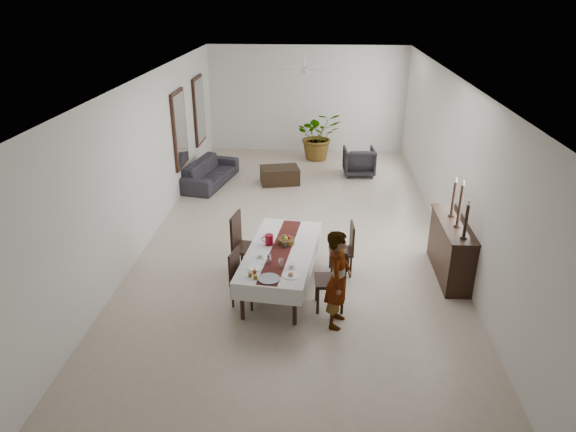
{
  "coord_description": "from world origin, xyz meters",
  "views": [
    {
      "loc": [
        0.42,
        -9.74,
        4.73
      ],
      "look_at": [
        -0.11,
        -1.51,
        1.05
      ],
      "focal_mm": 32.0,
      "sensor_mm": 36.0,
      "label": 1
    }
  ],
  "objects_px": {
    "red_pitcher": "(269,240)",
    "woman": "(338,279)",
    "sofa": "(210,172)",
    "sideboard_body": "(451,250)",
    "dining_table_top": "(281,251)"
  },
  "relations": [
    {
      "from": "red_pitcher",
      "to": "dining_table_top",
      "type": "bearing_deg",
      "value": -37.4
    },
    {
      "from": "red_pitcher",
      "to": "sofa",
      "type": "xyz_separation_m",
      "value": [
        -2.03,
        4.79,
        -0.49
      ]
    },
    {
      "from": "red_pitcher",
      "to": "woman",
      "type": "height_order",
      "value": "woman"
    },
    {
      "from": "sideboard_body",
      "to": "dining_table_top",
      "type": "bearing_deg",
      "value": -168.77
    },
    {
      "from": "sofa",
      "to": "sideboard_body",
      "type": "bearing_deg",
      "value": -118.1
    },
    {
      "from": "woman",
      "to": "sideboard_body",
      "type": "bearing_deg",
      "value": -39.76
    },
    {
      "from": "red_pitcher",
      "to": "sofa",
      "type": "distance_m",
      "value": 5.23
    },
    {
      "from": "red_pitcher",
      "to": "sideboard_body",
      "type": "height_order",
      "value": "sideboard_body"
    },
    {
      "from": "woman",
      "to": "sofa",
      "type": "bearing_deg",
      "value": 39.76
    },
    {
      "from": "red_pitcher",
      "to": "sideboard_body",
      "type": "relative_size",
      "value": 0.11
    },
    {
      "from": "sofa",
      "to": "red_pitcher",
      "type": "bearing_deg",
      "value": -145.16
    },
    {
      "from": "red_pitcher",
      "to": "sideboard_body",
      "type": "bearing_deg",
      "value": 7.58
    },
    {
      "from": "woman",
      "to": "sofa",
      "type": "xyz_separation_m",
      "value": [
        -3.17,
        5.98,
        -0.48
      ]
    },
    {
      "from": "dining_table_top",
      "to": "red_pitcher",
      "type": "xyz_separation_m",
      "value": [
        -0.22,
        0.17,
        0.13
      ]
    },
    {
      "from": "red_pitcher",
      "to": "woman",
      "type": "bearing_deg",
      "value": -46.22
    }
  ]
}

